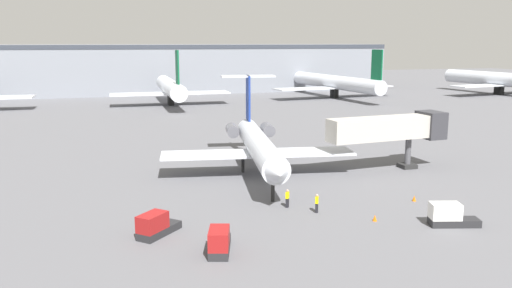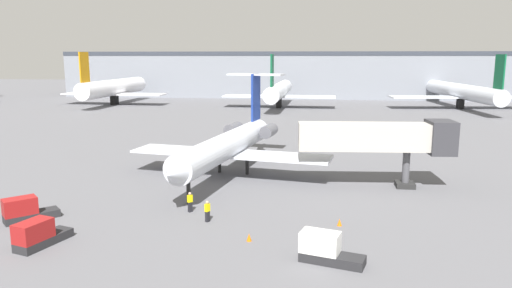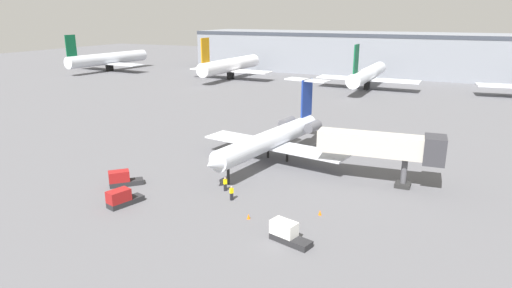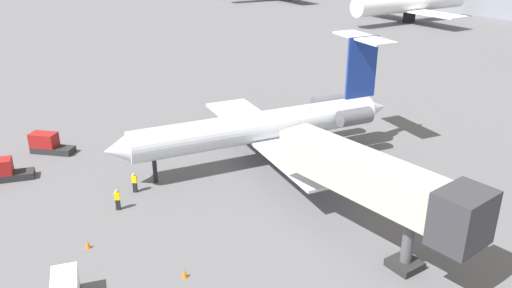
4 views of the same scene
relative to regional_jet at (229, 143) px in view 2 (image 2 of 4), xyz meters
name	(u,v)px [view 2 (image 2 of 4)]	position (x,y,z in m)	size (l,w,h in m)	color
ground_plane	(215,186)	(-0.69, -4.27, -3.59)	(400.00, 400.00, 0.10)	#5B5B60
regional_jet	(229,143)	(0.00, 0.00, 0.00)	(22.06, 27.15, 10.55)	silver
jet_bridge	(386,138)	(15.85, -2.34, 1.36)	(14.98, 4.16, 6.61)	#B7B2A8
ground_crew_marshaller	(207,211)	(1.02, -14.46, -2.69)	(0.42, 0.48, 1.69)	black
ground_crew_loader	(190,202)	(-0.96, -12.35, -2.69)	(0.45, 0.48, 1.69)	black
baggage_tug_lead	(325,249)	(10.03, -20.62, -2.71)	(4.23, 2.42, 1.90)	#262628
baggage_tug_trailing	(38,235)	(-9.14, -20.79, -2.71)	(2.47, 4.23, 1.90)	#262628
baggage_tug_spare	(25,210)	(-13.13, -16.16, -2.71)	(3.81, 3.83, 1.90)	#262628
traffic_cone_near	(339,222)	(11.16, -13.97, -3.27)	(0.36, 0.36, 0.55)	orange
traffic_cone_mid	(249,237)	(4.81, -17.91, -3.27)	(0.36, 0.36, 0.55)	orange
terminal_building	(289,74)	(-0.69, 104.82, 3.46)	(139.70, 24.82, 13.98)	gray
parked_airliner_west_mid	(113,88)	(-44.61, 70.41, 0.85)	(27.49, 32.63, 13.59)	white
parked_airliner_centre	(279,91)	(-0.80, 68.73, 0.60)	(27.88, 33.12, 13.10)	silver
parked_airliner_east_mid	(462,92)	(43.32, 72.52, 0.56)	(34.47, 40.63, 13.02)	silver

